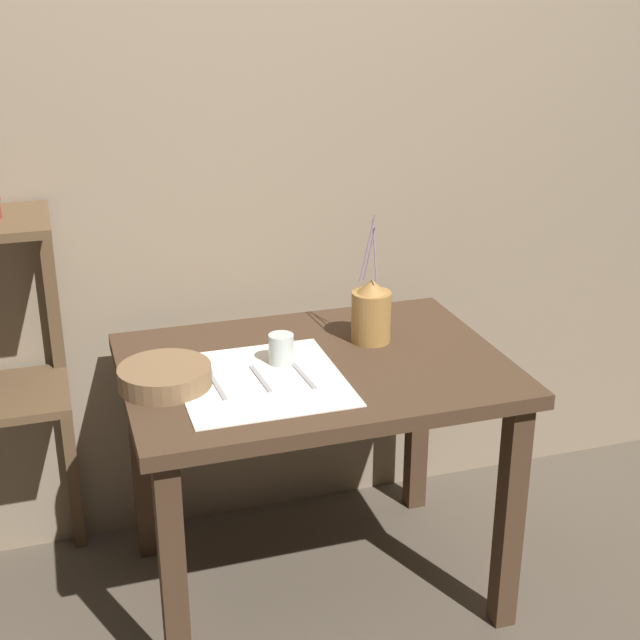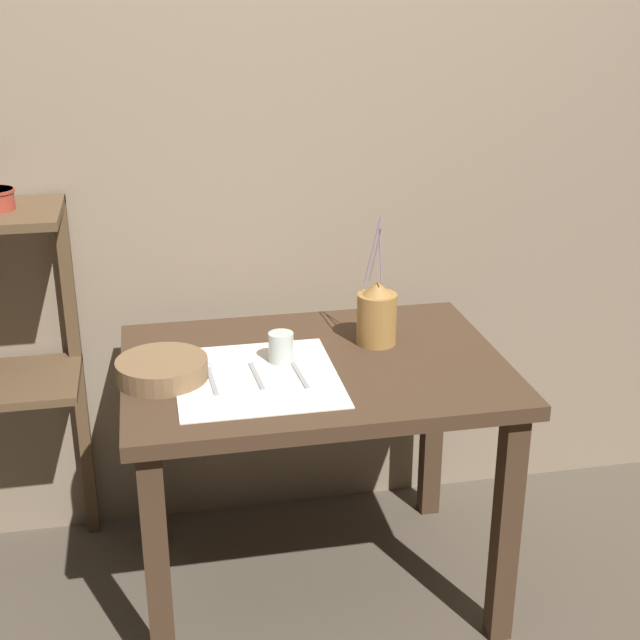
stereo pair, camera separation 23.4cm
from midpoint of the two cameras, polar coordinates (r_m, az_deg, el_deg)
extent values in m
plane|color=brown|center=(2.76, 2.21, -16.56)|extent=(12.00, 12.00, 0.00)
cube|color=gray|center=(2.69, 0.16, 10.77)|extent=(7.00, 0.06, 2.40)
cube|color=#422D1E|center=(2.39, 2.45, -3.20)|extent=(1.02, 0.74, 0.04)
cube|color=#422D1E|center=(2.26, -7.34, -15.76)|extent=(0.06, 0.06, 0.68)
cube|color=#422D1E|center=(2.46, 14.58, -12.88)|extent=(0.06, 0.06, 0.68)
cube|color=#422D1E|center=(2.77, -8.37, -8.10)|extent=(0.06, 0.06, 0.68)
cube|color=#422D1E|center=(2.94, 9.48, -6.36)|extent=(0.06, 0.06, 0.68)
cube|color=brown|center=(2.77, -12.93, -3.49)|extent=(0.04, 0.04, 1.11)
cube|color=silver|center=(2.29, -1.16, -3.76)|extent=(0.42, 0.44, 0.00)
cylinder|color=olive|center=(2.49, 6.34, 0.02)|extent=(0.11, 0.11, 0.15)
cone|color=olive|center=(2.46, 6.42, 2.00)|extent=(0.08, 0.08, 0.04)
cylinder|color=slate|center=(2.41, 6.17, 4.42)|extent=(0.05, 0.02, 0.18)
cylinder|color=slate|center=(2.42, 6.66, 4.27)|extent=(0.00, 0.04, 0.17)
cylinder|color=slate|center=(2.43, 6.33, 4.10)|extent=(0.03, 0.01, 0.15)
cylinder|color=brown|center=(2.29, -7.22, -3.22)|extent=(0.23, 0.23, 0.05)
cylinder|color=#B7C1BC|center=(2.36, 0.31, -1.81)|extent=(0.07, 0.07, 0.08)
cube|color=#939399|center=(2.27, -3.99, -3.99)|extent=(0.02, 0.16, 0.00)
sphere|color=#939399|center=(2.34, -4.35, -3.09)|extent=(0.02, 0.02, 0.02)
cube|color=#939399|center=(2.29, -1.17, -3.65)|extent=(0.02, 0.16, 0.00)
cube|color=#939399|center=(2.30, 1.62, -3.59)|extent=(0.02, 0.16, 0.00)
camera|label=1|loc=(0.12, -87.14, 1.13)|focal=50.00mm
camera|label=2|loc=(0.12, 92.86, -1.13)|focal=50.00mm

